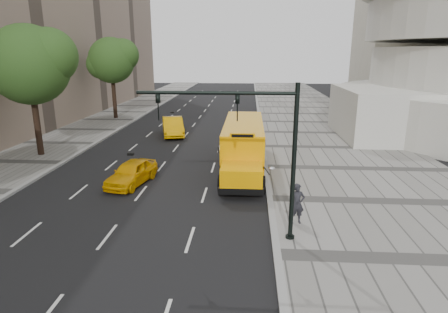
# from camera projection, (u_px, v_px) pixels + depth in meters

# --- Properties ---
(ground) EXTENTS (140.00, 140.00, 0.00)m
(ground) POSITION_uv_depth(u_px,v_px,m) (176.00, 167.00, 25.23)
(ground) COLOR black
(ground) RESTS_ON ground
(sidewalk_museum) EXTENTS (12.00, 140.00, 0.15)m
(sidewalk_museum) POSITION_uv_depth(u_px,v_px,m) (358.00, 169.00, 24.42)
(sidewalk_museum) COLOR gray
(sidewalk_museum) RESTS_ON ground
(sidewalk_far) EXTENTS (6.00, 140.00, 0.15)m
(sidewalk_far) POSITION_uv_depth(u_px,v_px,m) (20.00, 162.00, 25.93)
(sidewalk_far) COLOR gray
(sidewalk_far) RESTS_ON ground
(curb_museum) EXTENTS (0.30, 140.00, 0.15)m
(curb_museum) POSITION_uv_depth(u_px,v_px,m) (266.00, 167.00, 24.81)
(curb_museum) COLOR gray
(curb_museum) RESTS_ON ground
(curb_far) EXTENTS (0.30, 140.00, 0.15)m
(curb_far) POSITION_uv_depth(u_px,v_px,m) (61.00, 163.00, 25.73)
(curb_far) COLOR gray
(curb_far) RESTS_ON ground
(tree_b) EXTENTS (6.21, 5.52, 9.37)m
(tree_b) POSITION_uv_depth(u_px,v_px,m) (30.00, 64.00, 25.96)
(tree_b) COLOR black
(tree_b) RESTS_ON ground
(tree_c) EXTENTS (5.63, 5.01, 9.06)m
(tree_c) POSITION_uv_depth(u_px,v_px,m) (112.00, 60.00, 41.34)
(tree_c) COLOR black
(tree_c) RESTS_ON ground
(school_bus) EXTENTS (2.96, 11.56, 3.19)m
(school_bus) POSITION_uv_depth(u_px,v_px,m) (243.00, 141.00, 24.76)
(school_bus) COLOR #F39F00
(school_bus) RESTS_ON ground
(taxi_near) EXTENTS (2.51, 4.38, 1.40)m
(taxi_near) POSITION_uv_depth(u_px,v_px,m) (132.00, 173.00, 21.73)
(taxi_near) COLOR #E29D03
(taxi_near) RESTS_ON ground
(taxi_far) EXTENTS (3.00, 5.35, 1.67)m
(taxi_far) POSITION_uv_depth(u_px,v_px,m) (173.00, 127.00, 34.46)
(taxi_far) COLOR #E29D03
(taxi_far) RESTS_ON ground
(pedestrian) EXTENTS (0.72, 0.53, 1.82)m
(pedestrian) POSITION_uv_depth(u_px,v_px,m) (297.00, 204.00, 16.38)
(pedestrian) COLOR black
(pedestrian) RESTS_ON sidewalk_museum
(traffic_signal) EXTENTS (6.18, 0.36, 6.40)m
(traffic_signal) POSITION_uv_depth(u_px,v_px,m) (258.00, 143.00, 14.30)
(traffic_signal) COLOR black
(traffic_signal) RESTS_ON ground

